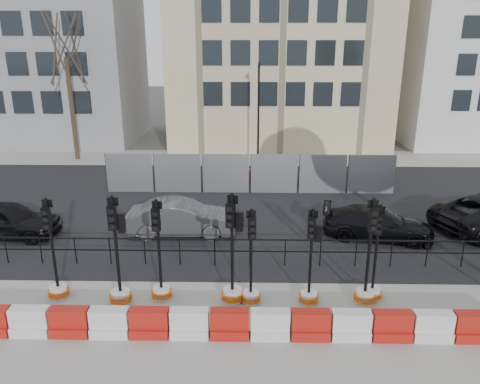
{
  "coord_description": "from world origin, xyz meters",
  "views": [
    {
      "loc": [
        -0.05,
        -13.24,
        7.55
      ],
      "look_at": [
        -0.37,
        3.0,
        2.07
      ],
      "focal_mm": 35.0,
      "sensor_mm": 36.0,
      "label": 1
    }
  ],
  "objects_px": {
    "traffic_signal_a": "(57,278)",
    "traffic_signal_d": "(233,277)",
    "car_a": "(6,220)",
    "traffic_signal_h": "(366,282)",
    "car_c": "(378,223)"
  },
  "relations": [
    {
      "from": "car_c",
      "to": "car_a",
      "type": "bearing_deg",
      "value": 102.33
    },
    {
      "from": "traffic_signal_d",
      "to": "car_a",
      "type": "bearing_deg",
      "value": 169.89
    },
    {
      "from": "traffic_signal_d",
      "to": "traffic_signal_h",
      "type": "xyz_separation_m",
      "value": [
        3.91,
        0.01,
        -0.13
      ]
    },
    {
      "from": "traffic_signal_d",
      "to": "car_a",
      "type": "height_order",
      "value": "traffic_signal_d"
    },
    {
      "from": "car_a",
      "to": "car_c",
      "type": "xyz_separation_m",
      "value": [
        14.49,
        0.13,
        -0.1
      ]
    },
    {
      "from": "car_a",
      "to": "traffic_signal_a",
      "type": "bearing_deg",
      "value": -136.21
    },
    {
      "from": "traffic_signal_h",
      "to": "car_a",
      "type": "distance_m",
      "value": 13.72
    },
    {
      "from": "traffic_signal_a",
      "to": "traffic_signal_d",
      "type": "relative_size",
      "value": 0.94
    },
    {
      "from": "traffic_signal_a",
      "to": "car_c",
      "type": "height_order",
      "value": "traffic_signal_a"
    },
    {
      "from": "traffic_signal_d",
      "to": "traffic_signal_h",
      "type": "distance_m",
      "value": 3.91
    },
    {
      "from": "car_c",
      "to": "traffic_signal_h",
      "type": "bearing_deg",
      "value": 173.58
    },
    {
      "from": "traffic_signal_h",
      "to": "car_c",
      "type": "bearing_deg",
      "value": 73.14
    },
    {
      "from": "traffic_signal_h",
      "to": "car_c",
      "type": "distance_m",
      "value": 4.96
    },
    {
      "from": "traffic_signal_d",
      "to": "car_c",
      "type": "relative_size",
      "value": 0.77
    },
    {
      "from": "traffic_signal_h",
      "to": "car_c",
      "type": "xyz_separation_m",
      "value": [
        1.55,
        4.71,
        -0.07
      ]
    }
  ]
}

